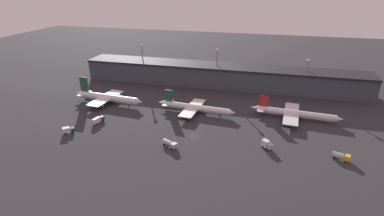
# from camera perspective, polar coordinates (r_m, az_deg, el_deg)

# --- Properties ---
(ground) EXTENTS (600.00, 600.00, 0.00)m
(ground) POSITION_cam_1_polar(r_m,az_deg,el_deg) (141.13, 0.32, -5.48)
(ground) COLOR #2D2D33
(terminal_building) EXTENTS (190.48, 20.27, 14.61)m
(terminal_building) POSITION_cam_1_polar(r_m,az_deg,el_deg) (206.60, 5.46, 6.15)
(terminal_building) COLOR #3D424C
(terminal_building) RESTS_ON ground
(airplane_0) EXTENTS (46.21, 27.86, 14.61)m
(airplane_0) POSITION_cam_1_polar(r_m,az_deg,el_deg) (184.13, -15.79, 1.91)
(airplane_0) COLOR white
(airplane_0) RESTS_ON ground
(airplane_1) EXTENTS (44.97, 27.12, 11.48)m
(airplane_1) POSITION_cam_1_polar(r_m,az_deg,el_deg) (164.71, 0.58, 0.06)
(airplane_1) COLOR white
(airplane_1) RESTS_ON ground
(airplane_2) EXTENTS (46.94, 30.09, 10.96)m
(airplane_2) POSITION_cam_1_polar(r_m,az_deg,el_deg) (166.44, 18.90, -1.00)
(airplane_2) COLOR silver
(airplane_2) RESTS_ON ground
(service_vehicle_0) EXTENTS (7.04, 4.51, 2.92)m
(service_vehicle_0) POSITION_cam_1_polar(r_m,az_deg,el_deg) (137.61, 26.52, -8.20)
(service_vehicle_0) COLOR gold
(service_vehicle_0) RESTS_ON ground
(service_vehicle_1) EXTENTS (5.14, 5.12, 3.64)m
(service_vehicle_1) POSITION_cam_1_polar(r_m,az_deg,el_deg) (135.01, 14.04, -6.73)
(service_vehicle_1) COLOR #9EA3A8
(service_vehicle_1) RESTS_ON ground
(service_vehicle_2) EXTENTS (7.76, 5.46, 2.83)m
(service_vehicle_2) POSITION_cam_1_polar(r_m,az_deg,el_deg) (132.69, -4.29, -6.74)
(service_vehicle_2) COLOR #9EA3A8
(service_vehicle_2) RESTS_ON ground
(service_vehicle_3) EXTENTS (3.45, 7.53, 3.14)m
(service_vehicle_3) POSITION_cam_1_polar(r_m,az_deg,el_deg) (160.80, -17.48, -2.15)
(service_vehicle_3) COLOR #282D38
(service_vehicle_3) RESTS_ON ground
(service_vehicle_4) EXTENTS (5.47, 5.09, 3.17)m
(service_vehicle_4) POSITION_cam_1_polar(r_m,az_deg,el_deg) (155.13, -22.56, -3.88)
(service_vehicle_4) COLOR #282D38
(service_vehicle_4) RESTS_ON ground
(lamp_post_0) EXTENTS (1.80, 1.80, 25.82)m
(lamp_post_0) POSITION_cam_1_polar(r_m,az_deg,el_deg) (219.62, -9.40, 9.42)
(lamp_post_0) COLOR slate
(lamp_post_0) RESTS_ON ground
(lamp_post_1) EXTENTS (1.80, 1.80, 25.83)m
(lamp_post_1) POSITION_cam_1_polar(r_m,az_deg,el_deg) (204.41, 4.78, 8.61)
(lamp_post_1) COLOR slate
(lamp_post_1) RESTS_ON ground
(lamp_post_2) EXTENTS (1.80, 1.80, 22.54)m
(lamp_post_2) POSITION_cam_1_polar(r_m,az_deg,el_deg) (203.75, 21.03, 6.55)
(lamp_post_2) COLOR slate
(lamp_post_2) RESTS_ON ground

